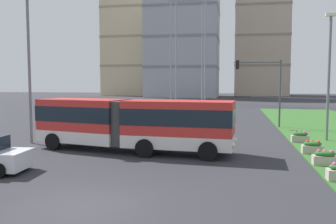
{
  "coord_description": "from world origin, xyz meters",
  "views": [
    {
      "loc": [
        4.78,
        -10.19,
        3.97
      ],
      "look_at": [
        0.67,
        10.81,
        2.2
      ],
      "focal_mm": 37.36,
      "sensor_mm": 36.0,
      "label": 1
    }
  ],
  "objects_px": {
    "apartment_tower_west": "(132,40)",
    "flower_planter_4": "(300,137)",
    "streetlight_median": "(329,72)",
    "traffic_light_far_right": "(265,81)",
    "apartment_tower_westcentre": "(184,26)",
    "articulated_bus": "(132,123)",
    "apartment_tower_centre": "(261,39)",
    "car_black_sedan": "(115,118)",
    "flower_planter_2": "(325,158)",
    "flower_planter_3": "(312,147)",
    "streetlight_left": "(29,64)"
  },
  "relations": [
    {
      "from": "flower_planter_3",
      "to": "apartment_tower_westcentre",
      "type": "height_order",
      "value": "apartment_tower_westcentre"
    },
    {
      "from": "car_black_sedan",
      "to": "apartment_tower_west",
      "type": "bearing_deg",
      "value": 105.93
    },
    {
      "from": "flower_planter_4",
      "to": "apartment_tower_westcentre",
      "type": "relative_size",
      "value": 0.03
    },
    {
      "from": "flower_planter_4",
      "to": "traffic_light_far_right",
      "type": "bearing_deg",
      "value": 102.18
    },
    {
      "from": "flower_planter_3",
      "to": "apartment_tower_centre",
      "type": "height_order",
      "value": "apartment_tower_centre"
    },
    {
      "from": "flower_planter_3",
      "to": "flower_planter_4",
      "type": "distance_m",
      "value": 3.83
    },
    {
      "from": "car_black_sedan",
      "to": "traffic_light_far_right",
      "type": "height_order",
      "value": "traffic_light_far_right"
    },
    {
      "from": "flower_planter_3",
      "to": "apartment_tower_centre",
      "type": "bearing_deg",
      "value": 88.02
    },
    {
      "from": "flower_planter_2",
      "to": "traffic_light_far_right",
      "type": "height_order",
      "value": "traffic_light_far_right"
    },
    {
      "from": "flower_planter_3",
      "to": "apartment_tower_west",
      "type": "distance_m",
      "value": 103.21
    },
    {
      "from": "car_black_sedan",
      "to": "traffic_light_far_right",
      "type": "relative_size",
      "value": 0.75
    },
    {
      "from": "flower_planter_2",
      "to": "streetlight_median",
      "type": "distance_m",
      "value": 9.02
    },
    {
      "from": "flower_planter_2",
      "to": "apartment_tower_westcentre",
      "type": "bearing_deg",
      "value": 103.09
    },
    {
      "from": "articulated_bus",
      "to": "apartment_tower_west",
      "type": "distance_m",
      "value": 100.53
    },
    {
      "from": "car_black_sedan",
      "to": "streetlight_left",
      "type": "relative_size",
      "value": 0.47
    },
    {
      "from": "car_black_sedan",
      "to": "traffic_light_far_right",
      "type": "distance_m",
      "value": 13.84
    },
    {
      "from": "car_black_sedan",
      "to": "apartment_tower_westcentre",
      "type": "bearing_deg",
      "value": 93.48
    },
    {
      "from": "traffic_light_far_right",
      "to": "streetlight_left",
      "type": "height_order",
      "value": "streetlight_left"
    },
    {
      "from": "apartment_tower_west",
      "to": "apartment_tower_westcentre",
      "type": "distance_m",
      "value": 24.08
    },
    {
      "from": "traffic_light_far_right",
      "to": "streetlight_median",
      "type": "height_order",
      "value": "streetlight_median"
    },
    {
      "from": "apartment_tower_westcentre",
      "to": "traffic_light_far_right",
      "type": "bearing_deg",
      "value": -75.59
    },
    {
      "from": "streetlight_median",
      "to": "apartment_tower_westcentre",
      "type": "relative_size",
      "value": 0.21
    },
    {
      "from": "flower_planter_2",
      "to": "flower_planter_3",
      "type": "relative_size",
      "value": 1.0
    },
    {
      "from": "flower_planter_2",
      "to": "apartment_tower_westcentre",
      "type": "distance_m",
      "value": 87.42
    },
    {
      "from": "articulated_bus",
      "to": "traffic_light_far_right",
      "type": "relative_size",
      "value": 2.0
    },
    {
      "from": "traffic_light_far_right",
      "to": "apartment_tower_centre",
      "type": "height_order",
      "value": "apartment_tower_centre"
    },
    {
      "from": "flower_planter_2",
      "to": "apartment_tower_west",
      "type": "xyz_separation_m",
      "value": [
        -38.97,
        96.67,
        17.87
      ]
    },
    {
      "from": "flower_planter_2",
      "to": "flower_planter_3",
      "type": "distance_m",
      "value": 2.79
    },
    {
      "from": "traffic_light_far_right",
      "to": "apartment_tower_west",
      "type": "xyz_separation_m",
      "value": [
        -37.23,
        82.01,
        14.13
      ]
    },
    {
      "from": "apartment_tower_west",
      "to": "flower_planter_4",
      "type": "bearing_deg",
      "value": -66.6
    },
    {
      "from": "articulated_bus",
      "to": "streetlight_median",
      "type": "relative_size",
      "value": 1.4
    },
    {
      "from": "flower_planter_4",
      "to": "apartment_tower_centre",
      "type": "height_order",
      "value": "apartment_tower_centre"
    },
    {
      "from": "flower_planter_2",
      "to": "apartment_tower_west",
      "type": "bearing_deg",
      "value": 111.96
    },
    {
      "from": "apartment_tower_west",
      "to": "streetlight_median",
      "type": "bearing_deg",
      "value": -65.33
    },
    {
      "from": "flower_planter_4",
      "to": "apartment_tower_centre",
      "type": "bearing_deg",
      "value": 87.94
    },
    {
      "from": "flower_planter_4",
      "to": "streetlight_left",
      "type": "bearing_deg",
      "value": -168.99
    },
    {
      "from": "flower_planter_4",
      "to": "streetlight_left",
      "type": "height_order",
      "value": "streetlight_left"
    },
    {
      "from": "streetlight_left",
      "to": "apartment_tower_centre",
      "type": "bearing_deg",
      "value": 77.98
    },
    {
      "from": "articulated_bus",
      "to": "apartment_tower_west",
      "type": "bearing_deg",
      "value": 106.92
    },
    {
      "from": "apartment_tower_westcentre",
      "to": "apartment_tower_centre",
      "type": "xyz_separation_m",
      "value": [
        22.68,
        18.31,
        -1.89
      ]
    },
    {
      "from": "articulated_bus",
      "to": "apartment_tower_westcentre",
      "type": "relative_size",
      "value": 0.3
    },
    {
      "from": "articulated_bus",
      "to": "streetlight_left",
      "type": "height_order",
      "value": "streetlight_left"
    },
    {
      "from": "apartment_tower_west",
      "to": "apartment_tower_centre",
      "type": "height_order",
      "value": "apartment_tower_centre"
    },
    {
      "from": "articulated_bus",
      "to": "flower_planter_3",
      "type": "bearing_deg",
      "value": 5.44
    },
    {
      "from": "articulated_bus",
      "to": "flower_planter_4",
      "type": "height_order",
      "value": "articulated_bus"
    },
    {
      "from": "apartment_tower_west",
      "to": "apartment_tower_centre",
      "type": "xyz_separation_m",
      "value": [
        42.37,
        4.58,
        0.01
      ]
    },
    {
      "from": "flower_planter_3",
      "to": "flower_planter_2",
      "type": "bearing_deg",
      "value": -90.0
    },
    {
      "from": "car_black_sedan",
      "to": "streetlight_left",
      "type": "height_order",
      "value": "streetlight_left"
    },
    {
      "from": "car_black_sedan",
      "to": "flower_planter_3",
      "type": "height_order",
      "value": "car_black_sedan"
    },
    {
      "from": "articulated_bus",
      "to": "apartment_tower_centre",
      "type": "xyz_separation_m",
      "value": [
        13.51,
        99.42,
        16.65
      ]
    }
  ]
}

